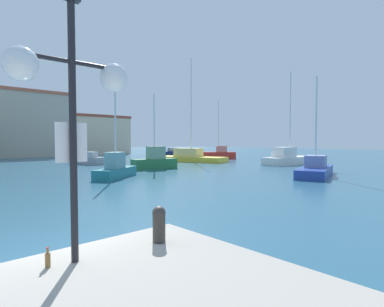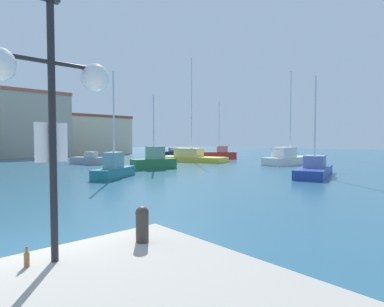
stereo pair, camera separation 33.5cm
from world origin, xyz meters
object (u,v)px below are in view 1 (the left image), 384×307
lamppost (72,82)px  sailboat_yellow_distant_north (190,157)px  sailboat_green_distant_east (155,161)px  sailboat_teal_far_right (116,169)px  sailboat_red_behind_lamppost (219,154)px  motorboat_grey_inner_mooring (87,160)px  mooring_bollard (159,223)px  sailboat_white_mid_harbor (288,158)px  motorboat_navy_outer_mooring (172,153)px  sailboat_blue_center_channel (315,169)px  bottle (48,259)px

lamppost → sailboat_yellow_distant_north: (24.17, 24.00, -2.83)m
sailboat_green_distant_east → sailboat_teal_far_right: sailboat_teal_far_right is taller
sailboat_red_behind_lamppost → motorboat_grey_inner_mooring: sailboat_red_behind_lamppost is taller
mooring_bollard → sailboat_white_mid_harbor: sailboat_white_mid_harbor is taller
lamppost → mooring_bollard: bearing=-5.5°
motorboat_navy_outer_mooring → sailboat_white_mid_harbor: bearing=-91.0°
motorboat_grey_inner_mooring → sailboat_blue_center_channel: bearing=-70.6°
motorboat_grey_inner_mooring → sailboat_blue_center_channel: (7.78, -22.12, 0.04)m
bottle → sailboat_green_distant_east: size_ratio=0.04×
lamppost → motorboat_navy_outer_mooring: 45.27m
sailboat_white_mid_harbor → sailboat_blue_center_channel: bearing=-140.4°
motorboat_grey_inner_mooring → sailboat_yellow_distant_north: bearing=-20.5°
mooring_bollard → sailboat_teal_far_right: (7.54, 15.23, -0.58)m
mooring_bollard → motorboat_grey_inner_mooring: 30.59m
sailboat_blue_center_channel → sailboat_yellow_distant_north: bearing=78.3°
motorboat_navy_outer_mooring → sailboat_white_mid_harbor: size_ratio=0.62×
motorboat_navy_outer_mooring → sailboat_teal_far_right: sailboat_teal_far_right is taller
mooring_bollard → motorboat_navy_outer_mooring: 44.40m
motorboat_navy_outer_mooring → sailboat_white_mid_harbor: 20.87m
sailboat_green_distant_east → mooring_bollard: bearing=-125.6°
lamppost → sailboat_red_behind_lamppost: bearing=39.3°
sailboat_red_behind_lamppost → sailboat_blue_center_channel: (-10.65, -19.35, -0.16)m
bottle → sailboat_blue_center_channel: (20.82, 6.10, -0.49)m
bottle → sailboat_red_behind_lamppost: (31.47, 25.45, -0.33)m
motorboat_navy_outer_mooring → sailboat_blue_center_channel: bearing=-107.9°
sailboat_yellow_distant_north → motorboat_navy_outer_mooring: bearing=62.4°
sailboat_teal_far_right → mooring_bollard: bearing=-116.3°
sailboat_white_mid_harbor → lamppost: bearing=-155.4°
sailboat_yellow_distant_north → sailboat_blue_center_channel: bearing=-101.7°
bottle → mooring_bollard: mooring_bollard is taller
sailboat_green_distant_east → sailboat_teal_far_right: (-5.95, -3.60, -0.11)m
motorboat_grey_inner_mooring → motorboat_navy_outer_mooring: bearing=19.4°
lamppost → motorboat_navy_outer_mooring: lamppost is taller
bottle → sailboat_yellow_distant_north: (24.51, 23.94, -0.42)m
mooring_bollard → sailboat_red_behind_lamppost: bearing=40.8°
bottle → mooring_bollard: 1.75m
sailboat_white_mid_harbor → sailboat_yellow_distant_north: sailboat_yellow_distant_north is taller
bottle → sailboat_yellow_distant_north: 34.27m
motorboat_navy_outer_mooring → sailboat_green_distant_east: bearing=-133.3°
bottle → motorboat_navy_outer_mooring: (29.86, 34.16, -0.47)m
sailboat_white_mid_harbor → sailboat_blue_center_channel: size_ratio=1.40×
lamppost → sailboat_green_distant_east: (14.86, 18.69, -2.65)m
motorboat_navy_outer_mooring → sailboat_yellow_distant_north: bearing=-117.6°
mooring_bollard → sailboat_yellow_distant_north: 33.20m
motorboat_grey_inner_mooring → sailboat_yellow_distant_north: size_ratio=0.34×
bottle → motorboat_grey_inner_mooring: bearing=65.2°
sailboat_yellow_distant_north → sailboat_white_mid_harbor: bearing=-64.9°
lamppost → sailboat_green_distant_east: size_ratio=0.56×
sailboat_white_mid_harbor → motorboat_grey_inner_mooring: size_ratio=2.37×
sailboat_green_distant_east → motorboat_navy_outer_mooring: (14.64, 15.52, -0.22)m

